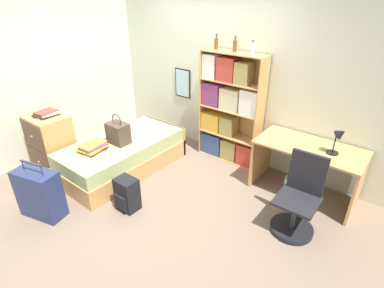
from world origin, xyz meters
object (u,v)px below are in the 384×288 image
Objects in this scene: dresser at (51,143)px; desk at (308,161)px; suitcase at (40,194)px; magazine_pile_on_dresser at (47,113)px; desk_lamp at (339,137)px; bed at (124,155)px; handbag at (118,133)px; bottle_clear at (252,50)px; bottle_brown at (235,46)px; book_stack_on_bed at (93,147)px; bookcase at (228,111)px; waste_bin at (292,185)px; desk_chair at (297,208)px; backpack at (127,194)px; bottle_green at (216,43)px.

dresser is 3.69m from desk.
suitcase is at bearing -37.02° from dresser.
magazine_pile_on_dresser is 3.94m from desk_lamp.
bed is 1.10m from dresser.
desk_lamp is at bearing 23.08° from handbag.
bottle_clear reaches higher than desk.
handbag is 2.93m from desk_lamp.
bottle_clear is (0.30, -0.05, -0.01)m from bottle_brown.
magazine_pile_on_dresser is 1.05× the size of desk_lamp.
bookcase is (1.11, 1.73, 0.27)m from book_stack_on_bed.
desk_lamp reaches higher than waste_bin.
book_stack_on_bed is at bearing -162.88° from desk_chair.
dresser is at bearing -163.38° from desk_chair.
waste_bin is (3.13, 1.68, -0.33)m from dresser.
suitcase is 3.39m from desk.
bottle_brown reaches higher than backpack.
handbag reaches higher than desk_chair.
bottle_brown is at bearing 52.55° from handbag.
book_stack_on_bed is 0.92m from backpack.
book_stack_on_bed is 1.81× the size of bottle_green.
bed is at bearing -138.06° from bottle_clear.
bottle_brown is (1.04, 2.63, 1.49)m from suitcase.
desk_lamp reaches higher than handbag.
bookcase reaches higher than handbag.
magazine_pile_on_dresser is 2.68m from bookcase.
desk_chair reaches higher than book_stack_on_bed.
handbag is 1.15× the size of book_stack_on_bed.
bottle_clear reaches higher than waste_bin.
magazine_pile_on_dresser reaches higher than desk_chair.
backpack is at bearing -10.24° from book_stack_on_bed.
bookcase is 4.73× the size of desk_lamp.
dresser is at bearing -146.27° from handbag.
bottle_brown is 0.96× the size of waste_bin.
suitcase is 0.80× the size of desk_chair.
desk is (2.36, 2.42, 0.21)m from suitcase.
bookcase is at bearing 149.23° from desk_chair.
waste_bin is (2.28, 1.01, -0.13)m from bed.
bookcase is at bearing 57.30° from book_stack_on_bed.
bottle_green is at bearing 61.85° from handbag.
desk_lamp is 0.83× the size of backpack.
bottle_brown is at bearing 56.69° from book_stack_on_bed.
desk_chair is at bearing 33.76° from suitcase.
desk is 6.00× the size of waste_bin.
handbag is 2.65m from desk.
desk_lamp is at bearing 79.58° from desk_chair.
handbag is at bearing 144.53° from backpack.
magazine_pile_on_dresser is at bearing 97.24° from dresser.
bookcase reaches higher than desk.
bookcase reaches higher than suitcase.
backpack is (-0.30, -1.90, -1.58)m from bottle_brown.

